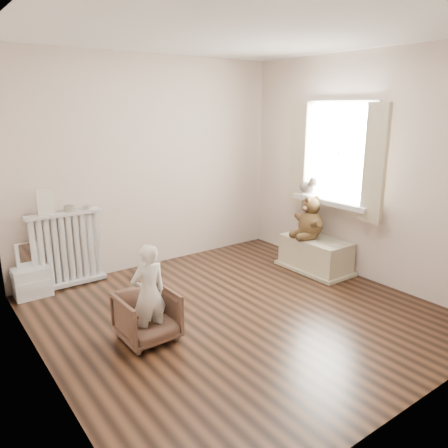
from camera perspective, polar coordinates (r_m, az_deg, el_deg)
floor at (r=4.45m, az=1.90°, el=-11.55°), size 3.60×3.60×0.01m
ceiling at (r=4.02m, az=2.25°, el=23.76°), size 3.60×3.60×0.01m
back_wall at (r=5.54m, az=-9.61°, el=7.73°), size 3.60×0.02×2.60m
front_wall at (r=2.88m, az=24.78°, el=-0.36°), size 3.60×0.02×2.60m
left_wall at (r=3.27m, az=-23.65°, el=1.49°), size 0.02×3.60×2.60m
right_wall at (r=5.33m, az=17.59°, el=6.93°), size 0.02×3.60×2.60m
window at (r=5.46m, az=14.92°, el=8.90°), size 0.03×0.90×1.10m
window_sill at (r=5.48m, az=13.92°, el=2.84°), size 0.22×1.10×0.06m
curtain_left at (r=5.04m, az=19.12°, el=7.40°), size 0.06×0.26×1.30m
curtain_right at (r=5.76m, az=9.75°, el=8.90°), size 0.06×0.26×1.30m
radiator at (r=5.23m, az=-19.78°, el=-3.67°), size 0.82×0.16×0.87m
paper_doll at (r=5.03m, az=-22.30°, el=2.73°), size 0.17×0.02×0.29m
tin_a at (r=5.12m, az=-19.57°, el=1.90°), size 0.11×0.11×0.07m
tin_b at (r=5.18m, az=-17.40°, el=2.12°), size 0.08×0.08×0.05m
toy_vanity at (r=5.15m, az=-23.93°, el=-5.74°), size 0.37×0.27×0.59m
armchair at (r=3.96m, az=-9.99°, el=-11.79°), size 0.48×0.50×0.44m
child at (r=3.81m, az=-9.81°, el=-8.93°), size 0.32×0.21×0.87m
toy_bench at (r=5.60m, az=11.85°, el=-3.90°), size 0.45×0.86×0.40m
teddy_bear at (r=5.51m, az=11.31°, el=0.92°), size 0.48×0.40×0.52m
plush_cat at (r=5.71m, az=10.87°, el=4.83°), size 0.18×0.28×0.24m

